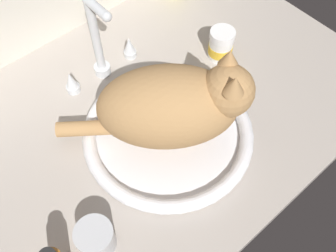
% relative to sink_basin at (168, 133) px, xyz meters
% --- Properties ---
extents(countertop, '(1.22, 0.69, 0.03)m').
position_rel_sink_basin_xyz_m(countertop, '(-0.06, 0.07, -0.03)').
color(countertop, '#ADA399').
rests_on(countertop, ground).
extents(sink_basin, '(0.37, 0.37, 0.03)m').
position_rel_sink_basin_xyz_m(sink_basin, '(0.00, 0.00, 0.00)').
color(sink_basin, white).
rests_on(sink_basin, countertop).
extents(faucet, '(0.20, 0.09, 0.23)m').
position_rel_sink_basin_xyz_m(faucet, '(0.00, 0.24, 0.07)').
color(faucet, silver).
rests_on(faucet, countertop).
extents(cat, '(0.36, 0.31, 0.20)m').
position_rel_sink_basin_xyz_m(cat, '(0.02, -0.01, 0.10)').
color(cat, tan).
rests_on(cat, sink_basin).
extents(pill_bottle, '(0.06, 0.06, 0.08)m').
position_rel_sink_basin_xyz_m(pill_bottle, '(0.25, 0.09, 0.02)').
color(pill_bottle, white).
rests_on(pill_bottle, countertop).
extents(metal_jar, '(0.07, 0.07, 0.06)m').
position_rel_sink_basin_xyz_m(metal_jar, '(-0.25, -0.09, 0.02)').
color(metal_jar, '#B2B5BA').
rests_on(metal_jar, countertop).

